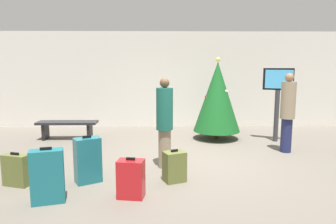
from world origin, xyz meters
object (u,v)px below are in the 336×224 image
Objects in this scene: suitcase_0 at (16,170)px; suitcase_3 at (174,167)px; traveller_0 at (288,111)px; flight_info_kiosk at (278,92)px; traveller_1 at (165,121)px; suitcase_2 at (88,160)px; waiting_bench at (67,126)px; suitcase_1 at (47,176)px; suitcase_4 at (131,179)px; holiday_tree at (217,97)px.

suitcase_3 is at bearing 3.34° from suitcase_0.
flight_info_kiosk is at bearing 82.34° from traveller_0.
suitcase_0 reaches higher than suitcase_3.
flight_info_kiosk reaches higher than suitcase_0.
suitcase_2 is at bearing -149.97° from traveller_1.
suitcase_3 is (2.58, 0.15, -0.00)m from suitcase_0.
suitcase_1 is at bearing -77.09° from waiting_bench.
suitcase_0 is at bearing 165.67° from suitcase_4.
flight_info_kiosk is at bearing -3.22° from waiting_bench.
suitcase_4 reaches higher than waiting_bench.
waiting_bench is 4.25m from suitcase_4.
suitcase_3 is at bearing -77.88° from traveller_1.
suitcase_4 is (1.16, 0.15, -0.10)m from suitcase_1.
suitcase_0 is (0.14, -3.24, -0.10)m from waiting_bench.
waiting_bench is at bearing 112.34° from suitcase_2.
suitcase_0 is at bearing -151.12° from flight_info_kiosk.
waiting_bench is at bearing 176.78° from flight_info_kiosk.
suitcase_4 is (-0.67, -0.64, 0.03)m from suitcase_3.
holiday_tree reaches higher than suitcase_0.
traveller_0 is 3.21× the size of suitcase_3.
suitcase_0 is at bearing -172.85° from suitcase_2.
waiting_bench is 0.91× the size of traveller_1.
holiday_tree is at bearing 62.77° from suitcase_4.
holiday_tree is 2.73m from traveller_1.
waiting_bench is at bearing 131.40° from suitcase_3.
waiting_bench is at bearing 102.91° from suitcase_1.
suitcase_1 reaches higher than suitcase_2.
holiday_tree is at bearing 51.49° from suitcase_1.
flight_info_kiosk reaches higher than suitcase_4.
suitcase_4 is at bearing -134.83° from flight_info_kiosk.
holiday_tree is at bearing 40.11° from suitcase_0.
suitcase_0 is at bearing -159.87° from traveller_1.
waiting_bench is 2.82× the size of suitcase_3.
flight_info_kiosk is 1.06× the size of traveller_0.
flight_info_kiosk is 5.10m from suitcase_2.
suitcase_1 is (-4.43, -2.56, -0.56)m from traveller_0.
traveller_1 is (-2.89, -2.04, -0.37)m from flight_info_kiosk.
waiting_bench is at bearing 137.49° from traveller_1.
flight_info_kiosk is 4.92m from suitcase_4.
suitcase_3 is at bearing -48.60° from waiting_bench.
traveller_0 is at bearing 34.22° from suitcase_3.
flight_info_kiosk is at bearing 33.70° from suitcase_2.
waiting_bench is 4.11m from suitcase_3.
suitcase_4 is at bearing -38.90° from suitcase_2.
holiday_tree is 4.26m from suitcase_4.
flight_info_kiosk is 2.35× the size of suitcase_2.
holiday_tree is at bearing 59.01° from traveller_1.
flight_info_kiosk reaches higher than traveller_0.
suitcase_2 is at bearing 141.10° from suitcase_4.
traveller_1 is at bearing -144.76° from flight_info_kiosk.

